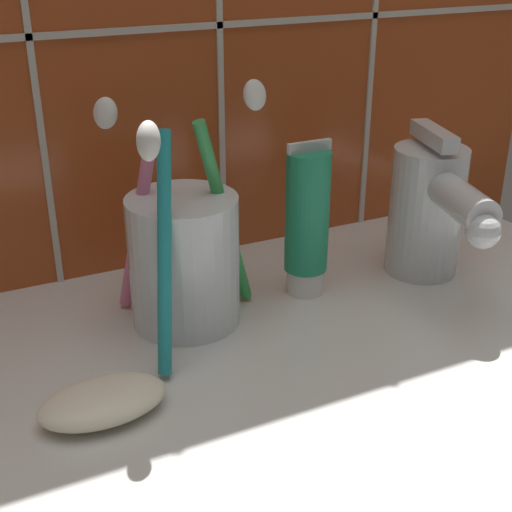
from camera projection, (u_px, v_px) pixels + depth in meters
The scene contains 5 objects.
sink_counter at pixel (314, 370), 47.87cm from camera, with size 57.44×38.18×2.00cm, color silver.
toothbrush_cup at pixel (184, 256), 49.80cm from camera, with size 11.83×13.21×16.99cm.
toothpaste_tube at pixel (307, 221), 53.37cm from camera, with size 3.48×3.32×12.11cm.
sink_faucet at pixel (431, 208), 56.11cm from camera, with size 6.41×13.01×12.02cm.
soap_bar at pixel (103, 403), 41.32cm from camera, with size 7.57×4.42×2.05cm, color silver.
Camera 1 is at (-20.93, -34.34, 28.37)cm, focal length 50.00 mm.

